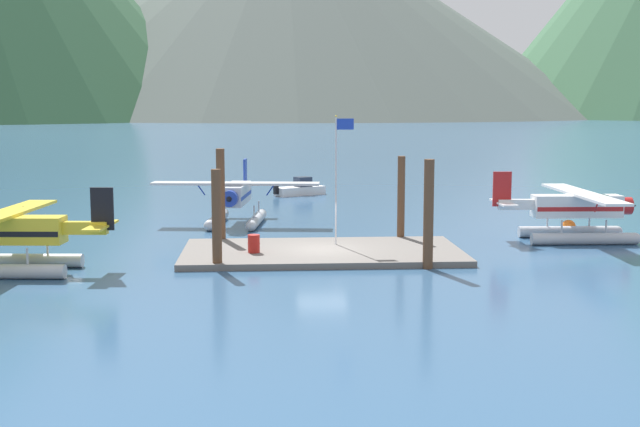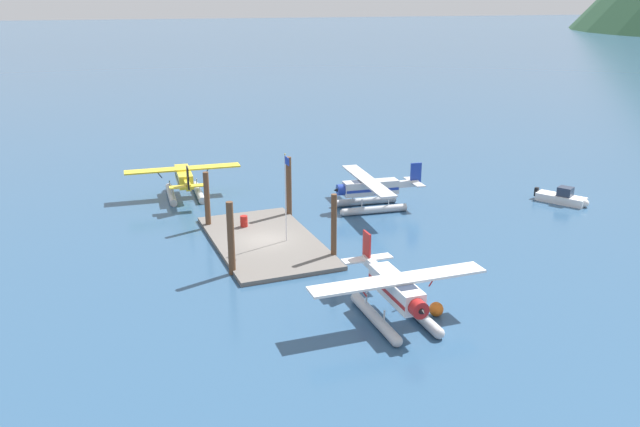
{
  "view_description": "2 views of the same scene",
  "coord_description": "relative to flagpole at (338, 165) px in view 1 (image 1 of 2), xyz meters",
  "views": [
    {
      "loc": [
        -2.78,
        -40.18,
        7.44
      ],
      "look_at": [
        0.09,
        2.95,
        1.71
      ],
      "focal_mm": 46.09,
      "sensor_mm": 36.0,
      "label": 1
    },
    {
      "loc": [
        43.08,
        -12.59,
        17.29
      ],
      "look_at": [
        1.57,
        3.79,
        2.37
      ],
      "focal_mm": 35.96,
      "sensor_mm": 36.0,
      "label": 2
    }
  ],
  "objects": [
    {
      "name": "ground_plane",
      "position": [
        -0.92,
        -1.4,
        -4.38
      ],
      "size": [
        1200.0,
        1200.0,
        0.0
      ],
      "primitive_type": "plane",
      "color": "#2D5175"
    },
    {
      "name": "dock_platform",
      "position": [
        -0.92,
        -1.4,
        -4.23
      ],
      "size": [
        13.81,
        7.37,
        0.3
      ],
      "primitive_type": "cube",
      "color": "#66605B",
      "rests_on": "ground"
    },
    {
      "name": "piling_near_left",
      "position": [
        -5.93,
        -4.6,
        -2.09
      ],
      "size": [
        0.44,
        0.44,
        4.57
      ],
      "primitive_type": "cylinder",
      "color": "brown",
      "rests_on": "ground"
    },
    {
      "name": "piling_near_right",
      "position": [
        3.67,
        -5.06,
        -1.88
      ],
      "size": [
        0.46,
        0.46,
        5.01
      ],
      "primitive_type": "cylinder",
      "color": "brown",
      "rests_on": "ground"
    },
    {
      "name": "piling_far_left",
      "position": [
        -6.1,
        2.28,
        -1.81
      ],
      "size": [
        0.46,
        0.46,
        5.13
      ],
      "primitive_type": "cylinder",
      "color": "brown",
      "rests_on": "ground"
    },
    {
      "name": "piling_far_right",
      "position": [
        3.63,
        2.25,
        -2.03
      ],
      "size": [
        0.41,
        0.41,
        4.7
      ],
      "primitive_type": "cylinder",
      "color": "brown",
      "rests_on": "ground"
    },
    {
      "name": "flagpole",
      "position": [
        0.0,
        0.0,
        0.0
      ],
      "size": [
        0.95,
        0.1,
        6.62
      ],
      "color": "silver",
      "rests_on": "dock_platform"
    },
    {
      "name": "fuel_drum",
      "position": [
        -4.3,
        -2.1,
        -3.64
      ],
      "size": [
        0.62,
        0.62,
        0.88
      ],
      "color": "#AD1E19",
      "rests_on": "dock_platform"
    },
    {
      "name": "mooring_buoy",
      "position": [
        13.8,
        4.38,
        -3.96
      ],
      "size": [
        0.84,
        0.84,
        0.84
      ],
      "primitive_type": "sphere",
      "color": "orange",
      "rests_on": "ground"
    },
    {
      "name": "mountain_ridge_centre_peak",
      "position": [
        9.88,
        497.77,
        63.89
      ],
      "size": [
        408.67,
        408.67,
        136.53
      ],
      "color": "#4C5651",
      "rests_on": "ground"
    },
    {
      "name": "seaplane_silver_bow_left",
      "position": [
        -5.53,
        9.48,
        -2.8
      ],
      "size": [
        10.49,
        7.95,
        3.84
      ],
      "color": "#B7BABF",
      "rests_on": "ground"
    },
    {
      "name": "seaplane_yellow_port_aft",
      "position": [
        -15.08,
        -4.82,
        -2.8
      ],
      "size": [
        7.97,
        10.48,
        3.84
      ],
      "color": "#B7BABF",
      "rests_on": "ground"
    },
    {
      "name": "seaplane_white_stbd_fwd",
      "position": [
        13.34,
        1.98,
        -2.8
      ],
      "size": [
        7.98,
        10.44,
        3.84
      ],
      "color": "#B7BABF",
      "rests_on": "ground"
    },
    {
      "name": "boat_white_open_north",
      "position": [
        -0.75,
        26.29,
        -3.89
      ],
      "size": [
        4.42,
        3.36,
        1.5
      ],
      "color": "silver",
      "rests_on": "ground"
    }
  ]
}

